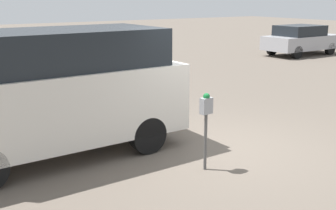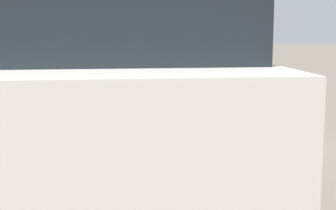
% 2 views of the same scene
% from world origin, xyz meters
% --- Properties ---
extents(ground_plane, '(80.00, 80.00, 0.00)m').
position_xyz_m(ground_plane, '(0.00, 0.00, 0.00)').
color(ground_plane, '#60564C').
extents(parking_meter_near, '(0.21, 0.13, 1.29)m').
position_xyz_m(parking_meter_near, '(0.79, 0.66, 0.95)').
color(parking_meter_near, '#4C4C4C').
rests_on(parking_meter_near, ground).
extents(parked_van, '(4.52, 2.03, 2.22)m').
position_xyz_m(parked_van, '(2.56, -1.35, 1.19)').
color(parked_van, beige).
rests_on(parked_van, ground).
extents(car_distant, '(3.95, 1.75, 1.43)m').
position_xyz_m(car_distant, '(-11.81, -7.89, 0.75)').
color(car_distant, '#9E9EA3').
rests_on(car_distant, ground).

